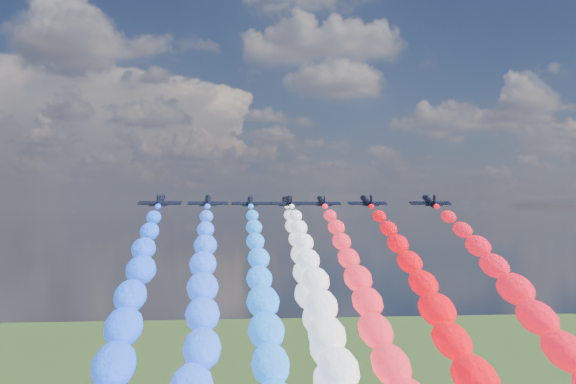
{
  "coord_description": "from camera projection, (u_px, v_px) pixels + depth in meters",
  "views": [
    {
      "loc": [
        -13.84,
        -136.92,
        89.58
      ],
      "look_at": [
        0.0,
        4.0,
        92.54
      ],
      "focal_mm": 42.06,
      "sensor_mm": 36.0,
      "label": 1
    }
  ],
  "objects": [
    {
      "name": "trail_5",
      "position": [
        372.0,
        336.0,
        100.16
      ],
      "size": [
        6.69,
        97.97,
        45.21
      ],
      "primitive_type": null,
      "color": "red"
    },
    {
      "name": "jet_1",
      "position": [
        208.0,
        201.0,
        138.35
      ],
      "size": [
        8.31,
        11.32,
        4.78
      ],
      "primitive_type": null,
      "rotation": [
        0.22,
        0.0,
        0.01
      ],
      "color": "black"
    },
    {
      "name": "jet_6",
      "position": [
        367.0,
        202.0,
        142.87
      ],
      "size": [
        8.3,
        11.31,
        4.78
      ],
      "primitive_type": null,
      "rotation": [
        0.22,
        0.0,
        0.01
      ],
      "color": "black"
    },
    {
      "name": "trail_4",
      "position": [
        314.0,
        325.0,
        109.08
      ],
      "size": [
        6.69,
        97.97,
        45.21
      ],
      "primitive_type": null,
      "color": "white"
    },
    {
      "name": "trail_2",
      "position": [
        264.0,
        336.0,
        100.28
      ],
      "size": [
        6.69,
        97.97,
        45.21
      ],
      "primitive_type": null,
      "color": "blue"
    },
    {
      "name": "jet_7",
      "position": [
        429.0,
        201.0,
        136.17
      ],
      "size": [
        8.87,
        11.72,
        4.78
      ],
      "primitive_type": null,
      "rotation": [
        0.22,
        0.0,
        -0.06
      ],
      "color": "black"
    },
    {
      "name": "trail_7",
      "position": [
        551.0,
        358.0,
        85.83
      ],
      "size": [
        6.69,
        97.97,
        45.21
      ],
      "primitive_type": null,
      "color": "red"
    },
    {
      "name": "trail_1",
      "position": [
        200.0,
        354.0,
        88.02
      ],
      "size": [
        6.69,
        97.97,
        45.21
      ],
      "primitive_type": null,
      "color": "blue"
    },
    {
      "name": "trail_3",
      "position": [
        324.0,
        340.0,
        97.42
      ],
      "size": [
        6.69,
        97.97,
        45.21
      ],
      "primitive_type": null,
      "color": "white"
    },
    {
      "name": "trail_6",
      "position": [
        445.0,
        347.0,
        92.53
      ],
      "size": [
        6.69,
        97.97,
        45.21
      ],
      "primitive_type": null,
      "color": "red"
    },
    {
      "name": "trail_0",
      "position": [
        120.0,
        371.0,
        78.77
      ],
      "size": [
        6.69,
        97.97,
        45.21
      ],
      "primitive_type": null,
      "color": "#1A4EFE"
    },
    {
      "name": "jet_3",
      "position": [
        290.0,
        202.0,
        147.76
      ],
      "size": [
        8.3,
        11.31,
        4.78
      ],
      "primitive_type": null,
      "rotation": [
        0.22,
        0.0,
        -0.01
      ],
      "color": "black"
    },
    {
      "name": "jet_4",
      "position": [
        285.0,
        202.0,
        159.42
      ],
      "size": [
        8.72,
        11.61,
        4.78
      ],
      "primitive_type": null,
      "rotation": [
        0.22,
        0.0,
        -0.05
      ],
      "color": "black"
    },
    {
      "name": "jet_0",
      "position": [
        160.0,
        201.0,
        129.11
      ],
      "size": [
        8.47,
        11.43,
        4.78
      ],
      "primitive_type": null,
      "rotation": [
        0.22,
        0.0,
        -0.03
      ],
      "color": "black"
    },
    {
      "name": "jet_2",
      "position": [
        250.0,
        202.0,
        150.62
      ],
      "size": [
        8.92,
        11.75,
        4.78
      ],
      "primitive_type": null,
      "rotation": [
        0.22,
        0.0,
        -0.07
      ],
      "color": "black"
    },
    {
      "name": "jet_5",
      "position": [
        322.0,
        202.0,
        150.5
      ],
      "size": [
        8.28,
        11.29,
        4.78
      ],
      "primitive_type": null,
      "rotation": [
        0.22,
        0.0,
        -0.01
      ],
      "color": "black"
    }
  ]
}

